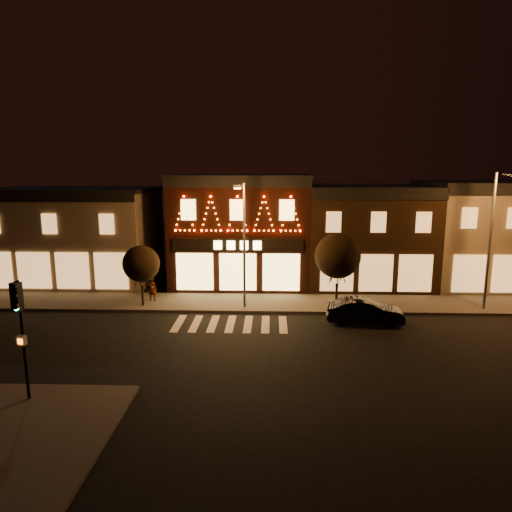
{
  "coord_description": "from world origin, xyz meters",
  "views": [
    {
      "loc": [
        2.29,
        -21.05,
        8.79
      ],
      "look_at": [
        1.46,
        4.0,
        3.98
      ],
      "focal_mm": 32.27,
      "sensor_mm": 36.0,
      "label": 1
    }
  ],
  "objects_px": {
    "dark_sedan": "(364,311)",
    "traffic_signal_near": "(20,318)",
    "streetlamp_mid": "(243,236)",
    "pedestrian": "(152,289)"
  },
  "relations": [
    {
      "from": "traffic_signal_near",
      "to": "streetlamp_mid",
      "type": "bearing_deg",
      "value": 68.13
    },
    {
      "from": "traffic_signal_near",
      "to": "dark_sedan",
      "type": "bearing_deg",
      "value": 43.86
    },
    {
      "from": "traffic_signal_near",
      "to": "pedestrian",
      "type": "xyz_separation_m",
      "value": [
        1.34,
        13.35,
        -2.48
      ]
    },
    {
      "from": "dark_sedan",
      "to": "traffic_signal_near",
      "type": "bearing_deg",
      "value": 127.46
    },
    {
      "from": "traffic_signal_near",
      "to": "dark_sedan",
      "type": "xyz_separation_m",
      "value": [
        14.53,
        9.71,
        -2.7
      ]
    },
    {
      "from": "traffic_signal_near",
      "to": "dark_sedan",
      "type": "height_order",
      "value": "traffic_signal_near"
    },
    {
      "from": "dark_sedan",
      "to": "pedestrian",
      "type": "bearing_deg",
      "value": 78.27
    },
    {
      "from": "dark_sedan",
      "to": "pedestrian",
      "type": "height_order",
      "value": "pedestrian"
    },
    {
      "from": "dark_sedan",
      "to": "pedestrian",
      "type": "distance_m",
      "value": 13.69
    },
    {
      "from": "traffic_signal_near",
      "to": "streetlamp_mid",
      "type": "relative_size",
      "value": 0.6
    }
  ]
}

